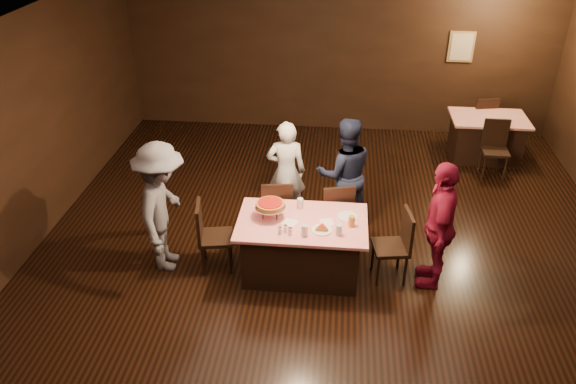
# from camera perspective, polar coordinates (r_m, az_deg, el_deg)

# --- Properties ---
(room) EXTENTS (10.00, 10.04, 3.02)m
(room) POSITION_cam_1_polar(r_m,az_deg,el_deg) (5.95, 4.63, 6.28)
(room) COLOR black
(room) RESTS_ON ground
(main_table) EXTENTS (1.60, 1.00, 0.77)m
(main_table) POSITION_cam_1_polar(r_m,az_deg,el_deg) (7.11, 1.42, -5.59)
(main_table) COLOR red
(main_table) RESTS_ON ground
(back_table) EXTENTS (1.30, 0.90, 0.77)m
(back_table) POSITION_cam_1_polar(r_m,az_deg,el_deg) (10.57, 19.44, 5.24)
(back_table) COLOR red
(back_table) RESTS_ON ground
(chair_far_left) EXTENTS (0.47, 0.47, 0.95)m
(chair_far_left) POSITION_cam_1_polar(r_m,az_deg,el_deg) (7.71, -1.11, -1.63)
(chair_far_left) COLOR black
(chair_far_left) RESTS_ON ground
(chair_far_right) EXTENTS (0.50, 0.50, 0.95)m
(chair_far_right) POSITION_cam_1_polar(r_m,az_deg,el_deg) (7.67, 4.84, -1.93)
(chair_far_right) COLOR black
(chair_far_right) RESTS_ON ground
(chair_end_left) EXTENTS (0.49, 0.49, 0.95)m
(chair_end_left) POSITION_cam_1_polar(r_m,az_deg,el_deg) (7.20, -7.36, -4.45)
(chair_end_left) COLOR black
(chair_end_left) RESTS_ON ground
(chair_end_right) EXTENTS (0.48, 0.48, 0.95)m
(chair_end_right) POSITION_cam_1_polar(r_m,az_deg,el_deg) (7.08, 10.37, -5.42)
(chair_end_right) COLOR black
(chair_end_right) RESTS_ON ground
(chair_back_near) EXTENTS (0.43, 0.43, 0.95)m
(chair_back_near) POSITION_cam_1_polar(r_m,az_deg,el_deg) (9.92, 20.31, 4.01)
(chair_back_near) COLOR black
(chair_back_near) RESTS_ON ground
(chair_back_far) EXTENTS (0.50, 0.50, 0.95)m
(chair_back_far) POSITION_cam_1_polar(r_m,az_deg,el_deg) (11.07, 18.91, 6.97)
(chair_back_far) COLOR black
(chair_back_far) RESTS_ON ground
(diner_white_jacket) EXTENTS (0.59, 0.42, 1.53)m
(diner_white_jacket) POSITION_cam_1_polar(r_m,az_deg,el_deg) (8.02, -0.19, 2.10)
(diner_white_jacket) COLOR silver
(diner_white_jacket) RESTS_ON ground
(diner_navy_hoodie) EXTENTS (0.91, 0.77, 1.65)m
(diner_navy_hoodie) POSITION_cam_1_polar(r_m,az_deg,el_deg) (7.87, 5.78, 1.87)
(diner_navy_hoodie) COLOR black
(diner_navy_hoodie) RESTS_ON ground
(diner_grey_knit) EXTENTS (0.71, 1.16, 1.74)m
(diner_grey_knit) POSITION_cam_1_polar(r_m,az_deg,el_deg) (7.14, -12.61, -1.57)
(diner_grey_knit) COLOR #5E5D63
(diner_grey_knit) RESTS_ON ground
(diner_red_shirt) EXTENTS (0.54, 1.03, 1.67)m
(diner_red_shirt) POSITION_cam_1_polar(r_m,az_deg,el_deg) (6.94, 15.12, -3.26)
(diner_red_shirt) COLOR maroon
(diner_red_shirt) RESTS_ON ground
(pizza_stand) EXTENTS (0.38, 0.38, 0.22)m
(pizza_stand) POSITION_cam_1_polar(r_m,az_deg,el_deg) (6.87, -1.82, -1.31)
(pizza_stand) COLOR black
(pizza_stand) RESTS_ON main_table
(plate_with_slice) EXTENTS (0.25, 0.25, 0.06)m
(plate_with_slice) POSITION_cam_1_polar(r_m,az_deg,el_deg) (6.72, 3.47, -3.75)
(plate_with_slice) COLOR white
(plate_with_slice) RESTS_ON main_table
(plate_empty) EXTENTS (0.25, 0.25, 0.01)m
(plate_empty) POSITION_cam_1_polar(r_m,az_deg,el_deg) (7.00, 6.05, -2.50)
(plate_empty) COLOR white
(plate_empty) RESTS_ON main_table
(glass_front_left) EXTENTS (0.08, 0.08, 0.14)m
(glass_front_left) POSITION_cam_1_polar(r_m,az_deg,el_deg) (6.60, 1.70, -3.92)
(glass_front_left) COLOR silver
(glass_front_left) RESTS_ON main_table
(glass_front_right) EXTENTS (0.08, 0.08, 0.14)m
(glass_front_right) POSITION_cam_1_polar(r_m,az_deg,el_deg) (6.63, 5.18, -3.86)
(glass_front_right) COLOR silver
(glass_front_right) RESTS_ON main_table
(glass_amber) EXTENTS (0.08, 0.08, 0.14)m
(glass_amber) POSITION_cam_1_polar(r_m,az_deg,el_deg) (6.80, 6.48, -2.98)
(glass_amber) COLOR #BF7F26
(glass_amber) RESTS_ON main_table
(glass_back) EXTENTS (0.08, 0.08, 0.14)m
(glass_back) POSITION_cam_1_polar(r_m,az_deg,el_deg) (7.11, 1.25, -1.18)
(glass_back) COLOR silver
(glass_back) RESTS_ON main_table
(condiments) EXTENTS (0.17, 0.10, 0.09)m
(condiments) POSITION_cam_1_polar(r_m,az_deg,el_deg) (6.64, -0.28, -3.88)
(condiments) COLOR silver
(condiments) RESTS_ON main_table
(napkin_center) EXTENTS (0.19, 0.19, 0.01)m
(napkin_center) POSITION_cam_1_polar(r_m,az_deg,el_deg) (6.88, 3.95, -3.10)
(napkin_center) COLOR white
(napkin_center) RESTS_ON main_table
(napkin_left) EXTENTS (0.21, 0.21, 0.01)m
(napkin_left) POSITION_cam_1_polar(r_m,az_deg,el_deg) (6.86, 0.17, -3.13)
(napkin_left) COLOR white
(napkin_left) RESTS_ON main_table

